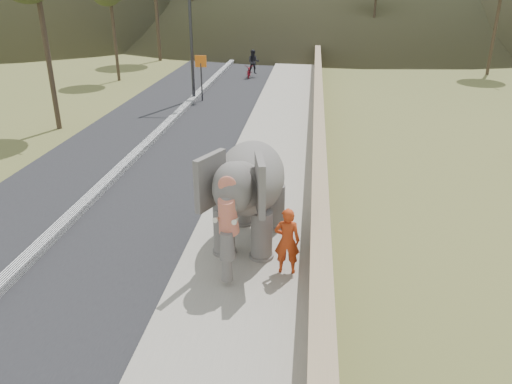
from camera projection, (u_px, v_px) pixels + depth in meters
The scene contains 10 objects.
ground at pixel (230, 329), 9.36m from camera, with size 160.00×160.00×0.00m, color olive.
road at pixel (142, 151), 19.01m from camera, with size 7.00×120.00×0.03m, color black.
median at pixel (142, 149), 18.97m from camera, with size 0.35×120.00×0.22m, color black.
walkway at pixel (273, 154), 18.47m from camera, with size 3.00×120.00×0.15m, color #9E9687.
parapet at pixel (318, 143), 18.11m from camera, with size 0.30×120.00×1.10m, color tan.
lamppost at pixel (195, 4), 25.11m from camera, with size 1.76×0.36×8.00m.
signboard at pixel (201, 70), 26.17m from camera, with size 0.60×0.08×2.40m.
elephant_and_man at pixel (251, 192), 11.78m from camera, with size 2.31×3.71×2.56m.
motorcyclist at pixel (251, 67), 32.97m from camera, with size 1.00×1.63×1.81m.
trees at pixel (301, 13), 33.28m from camera, with size 47.96×44.82×9.58m.
Camera 1 is at (1.33, -7.49, 6.05)m, focal length 35.00 mm.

